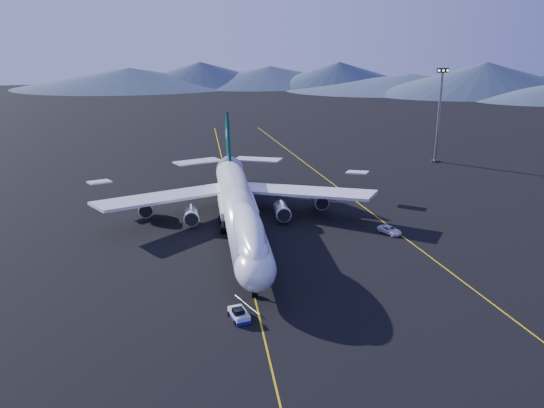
{
  "coord_description": "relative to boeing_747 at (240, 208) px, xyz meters",
  "views": [
    {
      "loc": [
        -8.89,
        -112.18,
        44.09
      ],
      "look_at": [
        6.58,
        1.3,
        6.0
      ],
      "focal_mm": 40.0,
      "sensor_mm": 36.0,
      "label": 1
    }
  ],
  "objects": [
    {
      "name": "ground",
      "position": [
        -0.0,
        -0.03,
        -5.81
      ],
      "size": [
        500.0,
        500.0,
        0.0
      ],
      "primitive_type": "plane",
      "color": "black",
      "rests_on": "ground"
    },
    {
      "name": "floodlight_mast",
      "position": [
        61.62,
        51.82,
        7.8
      ],
      "size": [
        3.32,
        2.49,
        26.87
      ],
      "rotation": [
        0.0,
        0.0,
        0.22
      ],
      "color": "black",
      "rests_on": "ground"
    },
    {
      "name": "taxiway_line_side",
      "position": [
        30.0,
        9.97,
        -5.8
      ],
      "size": [
        28.08,
        198.09,
        0.01
      ],
      "primitive_type": "cube",
      "rotation": [
        0.0,
        0.0,
        0.14
      ],
      "color": "gold",
      "rests_on": "ground"
    },
    {
      "name": "pushback_tug",
      "position": [
        -3.0,
        -33.26,
        -5.21
      ],
      "size": [
        3.38,
        4.86,
        1.93
      ],
      "rotation": [
        0.0,
        0.0,
        0.25
      ],
      "color": "silver",
      "rests_on": "ground"
    },
    {
      "name": "service_van",
      "position": [
        30.0,
        -2.64,
        -5.08
      ],
      "size": [
        4.7,
        5.77,
        1.46
      ],
      "primitive_type": "imported",
      "rotation": [
        0.0,
        0.0,
        0.52
      ],
      "color": "white",
      "rests_on": "ground"
    },
    {
      "name": "boeing_747",
      "position": [
        0.0,
        0.0,
        0.0
      ],
      "size": [
        59.62,
        72.43,
        19.37
      ],
      "color": "silver",
      "rests_on": "ground"
    },
    {
      "name": "taxiway_line_main",
      "position": [
        -0.0,
        -0.03,
        -5.8
      ],
      "size": [
        0.25,
        220.0,
        0.01
      ],
      "primitive_type": "cube",
      "color": "gold",
      "rests_on": "ground"
    }
  ]
}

